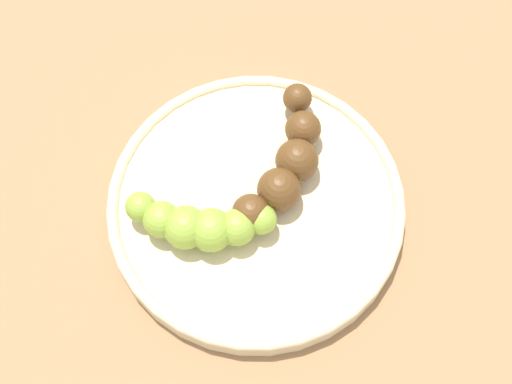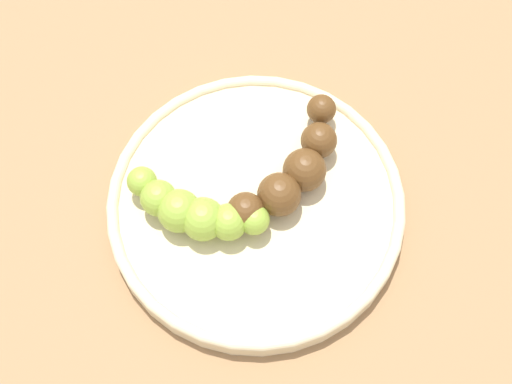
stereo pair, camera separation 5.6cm
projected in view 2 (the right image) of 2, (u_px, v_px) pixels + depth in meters
The scene contains 4 objects.
ground_plane at pixel (256, 211), 0.60m from camera, with size 2.40×2.40×0.00m, color #936D47.
fruit_bowl at pixel (256, 205), 0.59m from camera, with size 0.25×0.25×0.02m.
banana_overripe at pixel (285, 176), 0.57m from camera, with size 0.07×0.16×0.04m.
banana_green at pixel (193, 211), 0.56m from camera, with size 0.11×0.08×0.04m.
Camera 2 is at (-0.19, 0.14, 0.55)m, focal length 49.37 mm.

